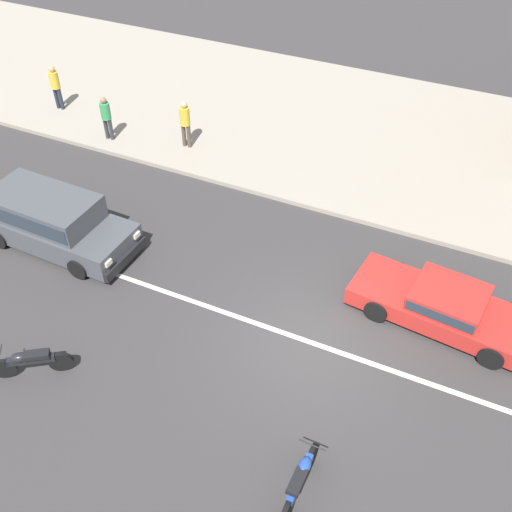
# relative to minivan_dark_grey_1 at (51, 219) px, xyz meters

# --- Properties ---
(ground_plane) EXTENTS (160.00, 160.00, 0.00)m
(ground_plane) POSITION_rel_minivan_dark_grey_1_xyz_m (8.02, -0.44, -0.85)
(ground_plane) COLOR #383535
(lane_centre_stripe) EXTENTS (50.40, 0.14, 0.01)m
(lane_centre_stripe) POSITION_rel_minivan_dark_grey_1_xyz_m (8.02, -0.44, -0.84)
(lane_centre_stripe) COLOR silver
(lane_centre_stripe) RESTS_ON ground
(kerb_strip) EXTENTS (68.00, 10.00, 0.15)m
(kerb_strip) POSITION_rel_minivan_dark_grey_1_xyz_m (8.02, 9.49, -0.77)
(kerb_strip) COLOR #9E9384
(kerb_strip) RESTS_ON ground
(minivan_dark_grey_1) EXTENTS (4.71, 2.05, 1.56)m
(minivan_dark_grey_1) POSITION_rel_minivan_dark_grey_1_xyz_m (0.00, 0.00, 0.00)
(minivan_dark_grey_1) COLOR #47494F
(minivan_dark_grey_1) RESTS_ON ground
(sedan_red_2) EXTENTS (4.83, 2.14, 1.06)m
(sedan_red_2) POSITION_rel_minivan_dark_grey_1_xyz_m (10.73, 1.59, -0.31)
(sedan_red_2) COLOR red
(sedan_red_2) RESTS_ON ground
(motorcycle_1) EXTENTS (0.56, 1.80, 0.80)m
(motorcycle_1) POSITION_rel_minivan_dark_grey_1_xyz_m (9.14, -4.04, -0.43)
(motorcycle_1) COLOR black
(motorcycle_1) RESTS_ON ground
(motorcycle_2) EXTENTS (1.56, 1.12, 0.80)m
(motorcycle_2) POSITION_rel_minivan_dark_grey_1_xyz_m (2.55, -3.98, -0.42)
(motorcycle_2) COLOR black
(motorcycle_2) RESTS_ON ground
(pedestrian_near_clock) EXTENTS (0.34, 0.34, 1.59)m
(pedestrian_near_clock) POSITION_rel_minivan_dark_grey_1_xyz_m (-1.82, 5.22, 0.22)
(pedestrian_near_clock) COLOR #333338
(pedestrian_near_clock) RESTS_ON kerb_strip
(pedestrian_mid_kerb) EXTENTS (0.34, 0.34, 1.69)m
(pedestrian_mid_kerb) POSITION_rel_minivan_dark_grey_1_xyz_m (-4.85, 6.28, 0.29)
(pedestrian_mid_kerb) COLOR #232838
(pedestrian_mid_kerb) RESTS_ON kerb_strip
(pedestrian_far_end) EXTENTS (0.34, 0.34, 1.69)m
(pedestrian_far_end) POSITION_rel_minivan_dark_grey_1_xyz_m (0.92, 5.94, 0.29)
(pedestrian_far_end) COLOR #4C4238
(pedestrian_far_end) RESTS_ON kerb_strip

